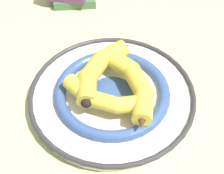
{
  "coord_description": "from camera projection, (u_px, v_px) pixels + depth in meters",
  "views": [
    {
      "loc": [
        0.11,
        0.42,
        0.51
      ],
      "look_at": [
        -0.01,
        0.03,
        0.04
      ],
      "focal_mm": 50.0,
      "sensor_mm": 36.0,
      "label": 1
    }
  ],
  "objects": [
    {
      "name": "banana_c",
      "position": [
        134.0,
        84.0,
        0.62
      ],
      "size": [
        0.07,
        0.21,
        0.04
      ],
      "rotation": [
        0.0,
        0.0,
        11.05
      ],
      "color": "yellow",
      "rests_on": "decorative_bowl"
    },
    {
      "name": "banana_a",
      "position": [
        99.0,
        69.0,
        0.64
      ],
      "size": [
        0.16,
        0.16,
        0.04
      ],
      "rotation": [
        0.0,
        0.0,
        7.11
      ],
      "color": "gold",
      "rests_on": "decorative_bowl"
    },
    {
      "name": "banana_b",
      "position": [
        102.0,
        98.0,
        0.6
      ],
      "size": [
        0.16,
        0.13,
        0.03
      ],
      "rotation": [
        0.0,
        0.0,
        8.78
      ],
      "color": "yellow",
      "rests_on": "decorative_bowl"
    },
    {
      "name": "decorative_bowl",
      "position": [
        112.0,
        94.0,
        0.65
      ],
      "size": [
        0.35,
        0.35,
        0.03
      ],
      "color": "white",
      "rests_on": "ground_plane"
    },
    {
      "name": "ground_plane",
      "position": [
        102.0,
        91.0,
        0.67
      ],
      "size": [
        2.8,
        2.8,
        0.0
      ],
      "primitive_type": "plane",
      "color": "#B2C693"
    }
  ]
}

